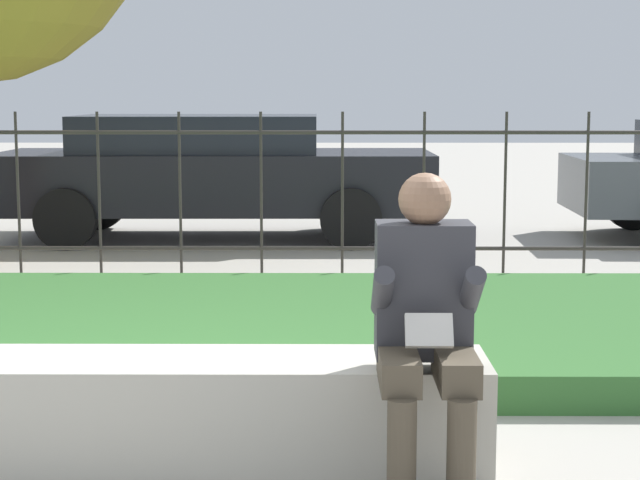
% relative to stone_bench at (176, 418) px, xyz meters
% --- Properties ---
extents(ground_plane, '(60.00, 60.00, 0.00)m').
position_rel_stone_bench_xyz_m(ground_plane, '(-0.24, 0.00, -0.21)').
color(ground_plane, '#A8A399').
extents(stone_bench, '(2.64, 0.52, 0.47)m').
position_rel_stone_bench_xyz_m(stone_bench, '(0.00, 0.00, 0.00)').
color(stone_bench, '#B7B2A3').
rests_on(stone_bench, ground_plane).
extents(person_seated_reader, '(0.42, 0.73, 1.27)m').
position_rel_stone_bench_xyz_m(person_seated_reader, '(1.03, -0.29, 0.49)').
color(person_seated_reader, black).
rests_on(person_seated_reader, ground_plane).
extents(grass_berm, '(10.12, 3.04, 0.20)m').
position_rel_stone_bench_xyz_m(grass_berm, '(-0.24, 2.22, -0.11)').
color(grass_berm, '#33662D').
rests_on(grass_berm, ground_plane).
extents(iron_fence, '(8.12, 0.03, 1.42)m').
position_rel_stone_bench_xyz_m(iron_fence, '(-0.24, 4.47, 0.54)').
color(iron_fence, '#332D28').
rests_on(iron_fence, ground_plane).
extents(car_parked_center, '(4.67, 1.87, 1.34)m').
position_rel_stone_bench_xyz_m(car_parked_center, '(-0.60, 7.17, 0.52)').
color(car_parked_center, black).
rests_on(car_parked_center, ground_plane).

